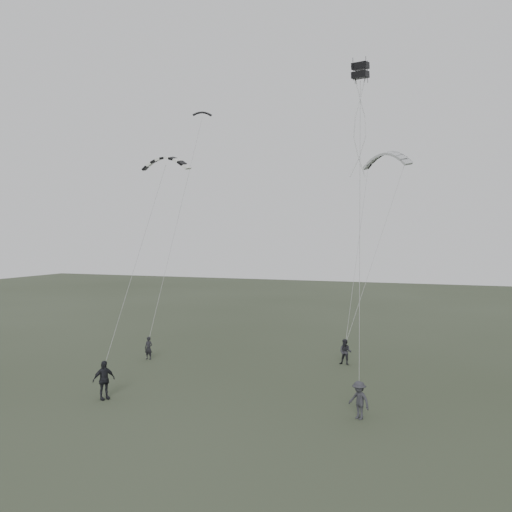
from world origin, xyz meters
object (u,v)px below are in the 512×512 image
(flyer_left, at_px, (149,348))
(kite_pale_large, at_px, (386,153))
(flyer_right, at_px, (345,352))
(kite_striped, at_px, (166,158))
(kite_dark_small, at_px, (202,112))
(flyer_far, at_px, (359,400))
(flyer_center, at_px, (104,380))
(kite_box, at_px, (360,70))

(flyer_left, bearing_deg, kite_pale_large, 30.52)
(flyer_right, distance_m, kite_striped, 16.88)
(kite_dark_small, xyz_separation_m, kite_striped, (1.32, -8.06, -4.89))
(flyer_right, height_order, flyer_far, flyer_far)
(flyer_right, bearing_deg, flyer_far, -73.44)
(flyer_left, height_order, kite_dark_small, kite_dark_small)
(flyer_right, height_order, kite_striped, kite_striped)
(flyer_left, height_order, flyer_center, flyer_center)
(kite_dark_small, distance_m, kite_pale_large, 14.77)
(flyer_left, xyz_separation_m, kite_pale_large, (14.42, 8.62, 13.39))
(flyer_left, xyz_separation_m, flyer_far, (14.73, -6.32, 0.09))
(kite_dark_small, bearing_deg, kite_striped, -105.18)
(kite_pale_large, distance_m, kite_striped, 15.67)
(flyer_far, distance_m, kite_box, 15.87)
(flyer_right, relative_size, kite_pale_large, 0.44)
(flyer_left, bearing_deg, flyer_right, 13.01)
(kite_dark_small, height_order, kite_pale_large, kite_dark_small)
(kite_dark_small, bearing_deg, flyer_right, -45.92)
(flyer_right, bearing_deg, kite_striped, -160.36)
(flyer_left, xyz_separation_m, flyer_center, (2.35, -7.89, 0.22))
(kite_box, bearing_deg, flyer_center, -148.66)
(flyer_left, relative_size, flyer_far, 0.89)
(kite_pale_large, height_order, kite_box, kite_box)
(kite_box, bearing_deg, kite_dark_small, 151.48)
(flyer_right, bearing_deg, kite_dark_small, 161.95)
(flyer_center, height_order, kite_box, kite_box)
(kite_dark_small, bearing_deg, flyer_left, -116.01)
(flyer_center, bearing_deg, kite_box, -37.27)
(kite_striped, height_order, kite_box, kite_box)
(flyer_right, distance_m, kite_box, 16.80)
(flyer_right, bearing_deg, kite_pale_large, 75.00)
(flyer_center, relative_size, kite_box, 2.57)
(flyer_left, distance_m, flyer_far, 16.03)
(flyer_center, distance_m, kite_pale_large, 24.33)
(kite_dark_small, xyz_separation_m, kite_box, (14.02, -10.94, -1.70))
(flyer_center, bearing_deg, flyer_far, -51.93)
(flyer_left, height_order, kite_striped, kite_striped)
(flyer_far, relative_size, kite_pale_large, 0.46)
(flyer_far, relative_size, kite_dark_small, 1.13)
(flyer_right, relative_size, kite_box, 2.17)
(flyer_right, height_order, kite_dark_small, kite_dark_small)
(flyer_far, bearing_deg, kite_pale_large, 122.33)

